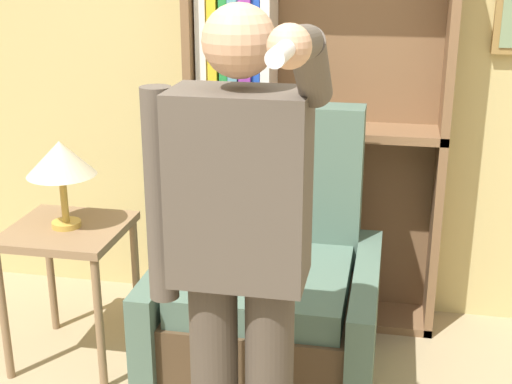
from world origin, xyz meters
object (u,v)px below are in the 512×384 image
at_px(person_standing, 239,257).
at_px(table_lamp, 61,161).
at_px(side_table, 69,248).
at_px(bookcase, 281,137).
at_px(armchair, 270,303).

distance_m(person_standing, table_lamp, 1.26).
bearing_deg(side_table, bookcase, 36.95).
relative_size(armchair, side_table, 1.80).
distance_m(person_standing, side_table, 1.32).
height_order(armchair, table_lamp, armchair).
xyz_separation_m(armchair, table_lamp, (-0.90, -0.01, 0.58)).
bearing_deg(person_standing, side_table, 139.36).
xyz_separation_m(bookcase, side_table, (-0.84, -0.64, -0.39)).
height_order(person_standing, side_table, person_standing).
bearing_deg(side_table, table_lamp, 90.00).
relative_size(bookcase, armchair, 1.68).
distance_m(bookcase, armchair, 0.85).
relative_size(armchair, table_lamp, 3.03).
xyz_separation_m(bookcase, armchair, (0.06, -0.63, -0.57)).
bearing_deg(table_lamp, armchair, 0.40).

